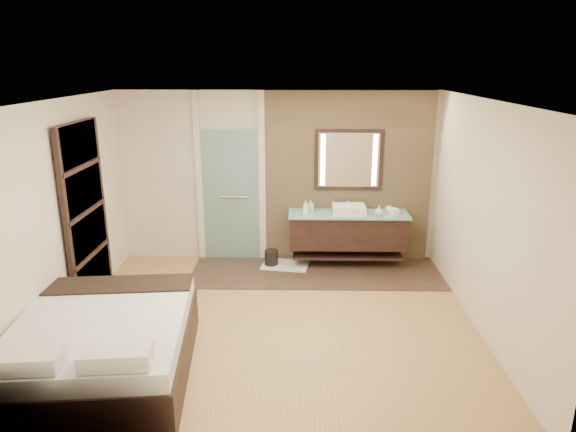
{
  "coord_description": "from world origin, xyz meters",
  "views": [
    {
      "loc": [
        0.31,
        -5.71,
        3.1
      ],
      "look_at": [
        0.19,
        0.6,
        1.21
      ],
      "focal_mm": 32.0,
      "sensor_mm": 36.0,
      "label": 1
    }
  ],
  "objects_px": {
    "mirror_unit": "(349,160)",
    "bed": "(103,347)",
    "vanity": "(348,230)",
    "waste_bin": "(271,258)"
  },
  "relations": [
    {
      "from": "mirror_unit",
      "to": "bed",
      "type": "relative_size",
      "value": 0.47
    },
    {
      "from": "vanity",
      "to": "waste_bin",
      "type": "bearing_deg",
      "value": -176.76
    },
    {
      "from": "vanity",
      "to": "waste_bin",
      "type": "distance_m",
      "value": 1.28
    },
    {
      "from": "bed",
      "to": "waste_bin",
      "type": "relative_size",
      "value": 8.64
    },
    {
      "from": "vanity",
      "to": "mirror_unit",
      "type": "xyz_separation_m",
      "value": [
        0.0,
        0.24,
        1.07
      ]
    },
    {
      "from": "mirror_unit",
      "to": "bed",
      "type": "distance_m",
      "value": 4.5
    },
    {
      "from": "vanity",
      "to": "bed",
      "type": "height_order",
      "value": "vanity"
    },
    {
      "from": "vanity",
      "to": "bed",
      "type": "distance_m",
      "value": 4.13
    },
    {
      "from": "vanity",
      "to": "bed",
      "type": "relative_size",
      "value": 0.81
    },
    {
      "from": "mirror_unit",
      "to": "waste_bin",
      "type": "bearing_deg",
      "value": -165.67
    }
  ]
}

